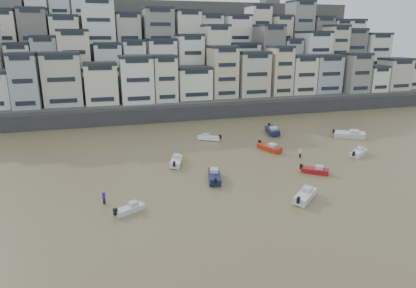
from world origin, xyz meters
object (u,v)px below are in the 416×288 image
object	(u,v)px
boat_b	(315,169)
boat_a	(305,194)
boat_g	(349,134)
boat_h	(209,137)
boat_c	(214,175)
boat_e	(269,147)
person_pink	(300,153)
person_blue	(104,197)
boat_i	(272,130)
boat_j	(130,208)
boat_f	(176,160)
boat_d	(359,152)

from	to	relation	value
boat_b	boat_a	bearing A→B (deg)	-90.13
boat_g	boat_h	world-z (taller)	boat_g
boat_c	boat_e	xyz separation A→B (m)	(13.99, 10.89, -0.03)
boat_h	person_pink	world-z (taller)	person_pink
boat_a	person_blue	xyz separation A→B (m)	(-24.78, 6.12, 0.13)
boat_h	person_blue	distance (m)	32.25
boat_i	boat_j	world-z (taller)	boat_i
boat_e	boat_f	size ratio (longest dim) A/B	1.02
boat_f	boat_j	distance (m)	17.55
boat_h	boat_i	bearing A→B (deg)	-146.04
boat_a	person_blue	world-z (taller)	person_blue
boat_h	person_pink	size ratio (longest dim) A/B	2.79
boat_e	boat_f	bearing A→B (deg)	-101.46
boat_j	person_pink	world-z (taller)	person_pink
boat_a	boat_g	distance (m)	34.07
person_blue	person_pink	distance (m)	34.22
boat_i	boat_j	xyz separation A→B (m)	(-32.64, -28.53, -0.35)
boat_d	person_pink	distance (m)	10.71
boat_j	person_blue	xyz separation A→B (m)	(-2.86, 3.26, 0.33)
boat_a	boat_h	size ratio (longest dim) A/B	1.12
boat_a	boat_e	xyz separation A→B (m)	(4.82, 20.52, 0.00)
boat_f	boat_h	world-z (taller)	boat_f
boat_e	boat_j	world-z (taller)	boat_e
boat_d	boat_g	bearing A→B (deg)	28.86
boat_c	boat_i	distance (m)	29.47
boat_i	person_blue	distance (m)	43.57
boat_b	person_blue	xyz separation A→B (m)	(-31.27, -1.90, 0.26)
boat_c	person_pink	distance (m)	18.26
boat_a	boat_c	size ratio (longest dim) A/B	0.96
boat_i	boat_c	bearing A→B (deg)	-30.54
boat_a	boat_f	bearing A→B (deg)	84.74
boat_f	boat_i	world-z (taller)	boat_i
boat_f	boat_j	size ratio (longest dim) A/B	1.35
person_pink	boat_j	bearing A→B (deg)	-157.46
boat_g	boat_i	distance (m)	15.64
boat_d	boat_f	size ratio (longest dim) A/B	0.93
boat_a	boat_e	size ratio (longest dim) A/B	1.00
boat_j	boat_d	bearing A→B (deg)	-11.34
boat_d	boat_i	world-z (taller)	boat_i
boat_h	boat_i	size ratio (longest dim) A/B	0.74
boat_f	boat_g	bearing A→B (deg)	-62.83
boat_g	boat_j	world-z (taller)	boat_g
boat_h	person_blue	bearing A→B (deg)	79.78
boat_a	boat_c	distance (m)	13.30
boat_g	person_blue	xyz separation A→B (m)	(-49.17, -17.68, -0.03)
boat_h	boat_j	bearing A→B (deg)	87.23
boat_a	boat_f	distance (m)	22.27
boat_e	boat_h	xyz separation A→B (m)	(-8.53, 10.01, -0.08)
person_blue	boat_j	bearing A→B (deg)	-48.75
boat_d	boat_j	bearing A→B (deg)	162.74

